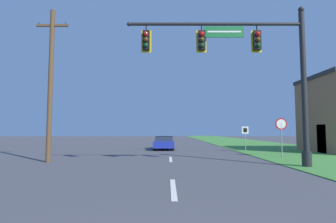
% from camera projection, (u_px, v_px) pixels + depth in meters
% --- Properties ---
extents(grass_verge_right, '(10.00, 110.00, 0.04)m').
position_uv_depth(grass_verge_right, '(254.00, 145.00, 31.76)').
color(grass_verge_right, '#428438').
rests_on(grass_verge_right, ground).
extents(road_center_line, '(0.16, 34.80, 0.01)m').
position_uv_depth(road_center_line, '(169.00, 150.00, 23.74)').
color(road_center_line, silver).
rests_on(road_center_line, ground).
extents(signal_mast, '(8.80, 0.47, 7.78)m').
position_uv_depth(signal_mast, '(254.00, 66.00, 12.69)').
color(signal_mast, '#232326').
rests_on(signal_mast, grass_verge_right).
extents(car_ahead, '(1.84, 4.55, 1.19)m').
position_uv_depth(car_ahead, '(163.00, 143.00, 24.32)').
color(car_ahead, black).
rests_on(car_ahead, ground).
extents(stop_sign, '(0.76, 0.07, 2.50)m').
position_uv_depth(stop_sign, '(280.00, 129.00, 17.11)').
color(stop_sign, gray).
rests_on(stop_sign, grass_verge_right).
extents(route_sign_post, '(0.55, 0.06, 2.03)m').
position_uv_depth(route_sign_post, '(244.00, 133.00, 21.63)').
color(route_sign_post, gray).
rests_on(route_sign_post, grass_verge_right).
extents(utility_pole_near, '(1.80, 0.26, 8.58)m').
position_uv_depth(utility_pole_near, '(49.00, 82.00, 14.57)').
color(utility_pole_near, brown).
rests_on(utility_pole_near, ground).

